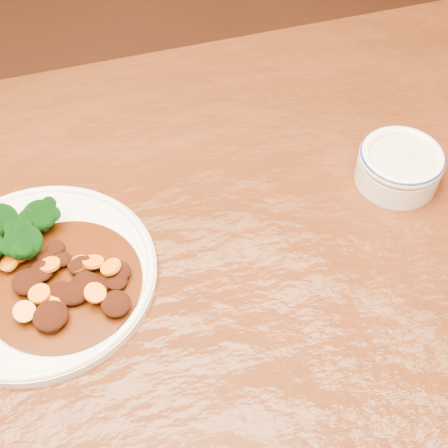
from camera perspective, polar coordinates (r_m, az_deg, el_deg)
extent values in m
cube|color=#4F200E|center=(0.70, -7.19, -9.08)|extent=(1.53, 0.95, 0.04)
cylinder|color=#402010|center=(1.41, 19.07, 4.16)|extent=(0.06, 0.06, 0.71)
cylinder|color=white|center=(0.72, -16.48, -4.60)|extent=(0.26, 0.26, 0.01)
torus|color=white|center=(0.72, -16.58, -4.34)|extent=(0.26, 0.26, 0.01)
cylinder|color=#739B50|center=(0.76, -19.39, -0.64)|extent=(0.01, 0.01, 0.02)
ellipsoid|color=black|center=(0.74, -19.81, 0.36)|extent=(0.04, 0.04, 0.03)
cylinder|color=#739B50|center=(0.73, -17.45, -2.61)|extent=(0.01, 0.01, 0.02)
ellipsoid|color=black|center=(0.71, -17.85, -1.59)|extent=(0.04, 0.04, 0.03)
cylinder|color=#739B50|center=(0.75, -16.15, -0.21)|extent=(0.01, 0.01, 0.02)
ellipsoid|color=black|center=(0.73, -16.49, 0.78)|extent=(0.04, 0.04, 0.03)
cylinder|color=#411E07|center=(0.70, -14.47, -5.29)|extent=(0.17, 0.17, 0.00)
ellipsoid|color=black|center=(0.70, -17.53, -5.05)|extent=(0.03, 0.03, 0.02)
ellipsoid|color=black|center=(0.70, -16.32, -4.12)|extent=(0.03, 0.03, 0.01)
ellipsoid|color=black|center=(0.71, -14.58, -3.17)|extent=(0.02, 0.02, 0.01)
ellipsoid|color=black|center=(0.72, -15.15, -2.09)|extent=(0.02, 0.02, 0.01)
ellipsoid|color=black|center=(0.68, -9.50, -4.27)|extent=(0.02, 0.03, 0.01)
ellipsoid|color=black|center=(0.70, -12.82, -3.74)|extent=(0.03, 0.03, 0.02)
ellipsoid|color=black|center=(0.66, -9.85, -7.19)|extent=(0.03, 0.03, 0.02)
ellipsoid|color=black|center=(0.68, -13.57, -6.16)|extent=(0.04, 0.03, 0.02)
ellipsoid|color=black|center=(0.68, -14.79, -5.92)|extent=(0.03, 0.02, 0.01)
ellipsoid|color=black|center=(0.68, -12.53, -5.43)|extent=(0.03, 0.03, 0.02)
ellipsoid|color=black|center=(0.67, -15.57, -8.25)|extent=(0.03, 0.02, 0.01)
ellipsoid|color=black|center=(0.68, -11.54, -5.83)|extent=(0.02, 0.02, 0.01)
ellipsoid|color=black|center=(0.68, -9.81, -5.07)|extent=(0.02, 0.03, 0.01)
ellipsoid|color=black|center=(0.67, -15.57, -8.10)|extent=(0.04, 0.04, 0.02)
ellipsoid|color=black|center=(0.71, -15.97, -3.10)|extent=(0.02, 0.02, 0.01)
ellipsoid|color=black|center=(0.67, -15.45, -8.82)|extent=(0.02, 0.02, 0.01)
cylinder|color=orange|center=(0.69, -11.88, -3.39)|extent=(0.03, 0.03, 0.01)
cylinder|color=orange|center=(0.66, -11.72, -6.19)|extent=(0.02, 0.02, 0.01)
cylinder|color=orange|center=(0.70, -13.16, -3.61)|extent=(0.03, 0.03, 0.01)
cylinder|color=orange|center=(0.68, -16.52, -6.12)|extent=(0.03, 0.03, 0.01)
cylinder|color=orange|center=(0.67, -17.79, -7.63)|extent=(0.02, 0.02, 0.01)
cylinder|color=orange|center=(0.72, -18.28, -2.51)|extent=(0.03, 0.03, 0.01)
cylinder|color=orange|center=(0.68, -15.24, -6.84)|extent=(0.02, 0.02, 0.01)
cylinder|color=orange|center=(0.70, -15.65, -3.59)|extent=(0.03, 0.03, 0.01)
cylinder|color=orange|center=(0.72, -19.03, -3.31)|extent=(0.03, 0.03, 0.02)
cylinder|color=orange|center=(0.68, -10.30, -3.89)|extent=(0.03, 0.03, 0.02)
cylinder|color=silver|center=(0.81, 15.60, 4.75)|extent=(0.10, 0.10, 0.03)
cylinder|color=beige|center=(0.80, 15.91, 5.75)|extent=(0.08, 0.08, 0.01)
torus|color=silver|center=(0.79, 15.96, 5.92)|extent=(0.11, 0.11, 0.01)
torus|color=navy|center=(0.79, 16.02, 6.10)|extent=(0.10, 0.10, 0.00)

